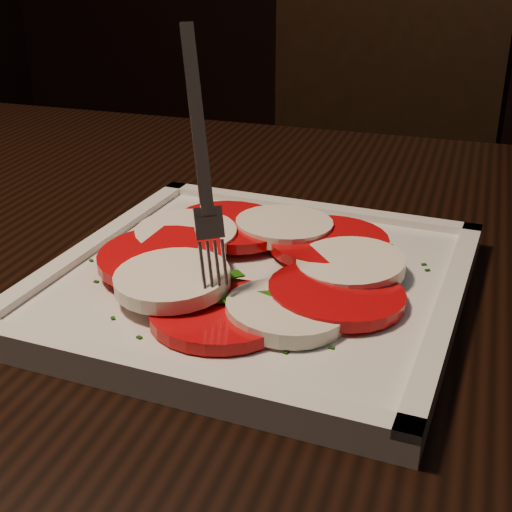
# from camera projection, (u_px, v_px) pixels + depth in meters

# --- Properties ---
(table) EXTENTS (1.28, 0.92, 0.75)m
(table) POSITION_uv_depth(u_px,v_px,m) (220.00, 352.00, 0.63)
(table) COLOR black
(table) RESTS_ON ground
(chair) EXTENTS (0.47, 0.47, 0.93)m
(chair) POSITION_uv_depth(u_px,v_px,m) (354.00, 209.00, 1.27)
(chair) COLOR black
(chair) RESTS_ON ground
(plate) EXTENTS (0.30, 0.30, 0.01)m
(plate) POSITION_uv_depth(u_px,v_px,m) (256.00, 284.00, 0.52)
(plate) COLOR silver
(plate) RESTS_ON table
(caprese_salad) EXTENTS (0.24, 0.24, 0.03)m
(caprese_salad) POSITION_uv_depth(u_px,v_px,m) (256.00, 263.00, 0.51)
(caprese_salad) COLOR red
(caprese_salad) RESTS_ON plate
(fork) EXTENTS (0.06, 0.07, 0.16)m
(fork) POSITION_uv_depth(u_px,v_px,m) (198.00, 152.00, 0.45)
(fork) COLOR white
(fork) RESTS_ON caprese_salad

